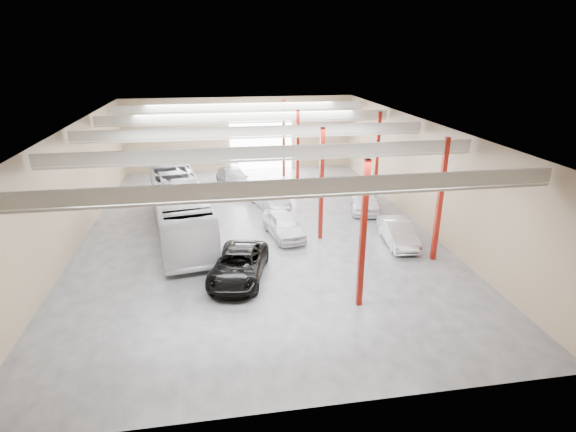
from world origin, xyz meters
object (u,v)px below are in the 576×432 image
object	(u,v)px
coach_bus	(180,209)
car_row_b	(268,196)
black_sedan	(239,265)
car_row_c	(234,179)
car_right_near	(398,233)
car_row_a	(283,225)
car_right_far	(365,199)

from	to	relation	value
coach_bus	car_row_b	distance (m)	7.68
black_sedan	car_row_b	xyz separation A→B (m)	(2.86, 11.02, 0.04)
car_row_c	car_right_near	world-z (taller)	car_row_c
car_row_a	car_row_c	bearing A→B (deg)	92.90
black_sedan	car_right_near	xyz separation A→B (m)	(9.90, 2.88, -0.03)
black_sedan	car_row_c	world-z (taller)	car_row_c
car_row_a	car_row_c	distance (m)	11.32
black_sedan	car_right_far	bearing A→B (deg)	57.60
car_row_b	car_row_c	world-z (taller)	car_row_c
coach_bus	car_row_a	distance (m)	6.67
black_sedan	car_row_a	distance (m)	6.08
car_right_near	car_right_far	bearing A→B (deg)	95.07
car_row_c	car_row_b	bearing A→B (deg)	-76.02
coach_bus	car_right_near	world-z (taller)	coach_bus
car_right_near	black_sedan	bearing A→B (deg)	-158.74
car_right_near	car_right_far	size ratio (longest dim) A/B	0.91
car_row_c	black_sedan	bearing A→B (deg)	-101.80
car_right_far	coach_bus	bearing A→B (deg)	-153.76
car_right_near	car_row_c	bearing A→B (deg)	130.06
car_row_a	car_row_b	size ratio (longest dim) A/B	0.93
car_row_b	car_row_c	distance (m)	5.68
car_row_c	car_right_far	xyz separation A→B (m)	(9.34, -7.04, 0.01)
coach_bus	car_right_near	bearing A→B (deg)	-24.54
car_row_b	coach_bus	bearing A→B (deg)	-161.50
car_row_a	car_right_far	bearing A→B (deg)	20.18
coach_bus	black_sedan	world-z (taller)	coach_bus
black_sedan	car_row_b	world-z (taller)	car_row_b
car_row_a	car_row_b	bearing A→B (deg)	82.61
car_right_near	car_right_far	xyz separation A→B (m)	(0.00, 6.30, 0.10)
coach_bus	car_right_far	size ratio (longest dim) A/B	2.57
car_row_a	car_right_near	world-z (taller)	car_row_a
car_row_b	black_sedan	bearing A→B (deg)	-122.08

